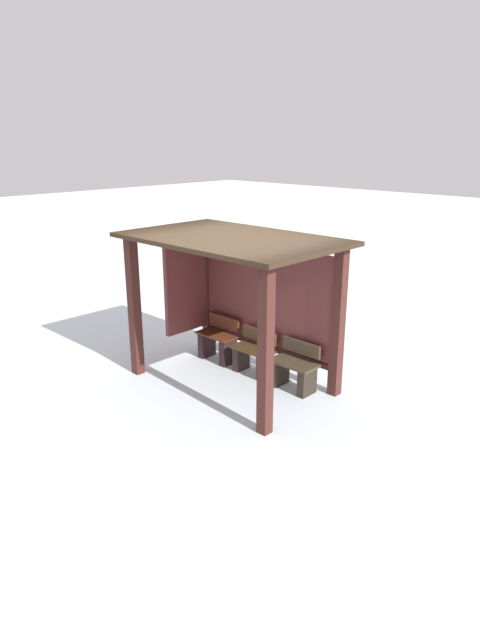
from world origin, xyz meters
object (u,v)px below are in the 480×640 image
object	(u,v)px
bus_shelter	(238,279)
bench_left_inside	(218,343)
bench_right_inside	(294,370)
bench_center_inside	(254,356)

from	to	relation	value
bus_shelter	bench_left_inside	world-z (taller)	bus_shelter
bench_left_inside	bench_right_inside	distance (m)	1.64
bench_left_inside	bench_center_inside	world-z (taller)	bench_left_inside
bench_center_inside	bench_right_inside	bearing A→B (deg)	0.02
bus_shelter	bench_right_inside	world-z (taller)	bus_shelter
bench_left_inside	bench_center_inside	xyz separation A→B (m)	(0.82, 0.00, -0.01)
bench_center_inside	bench_right_inside	size ratio (longest dim) A/B	0.99
bus_shelter	bench_left_inside	xyz separation A→B (m)	(-0.68, 0.21, -1.27)
bus_shelter	bench_left_inside	size ratio (longest dim) A/B	4.15
bus_shelter	bench_left_inside	distance (m)	1.45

